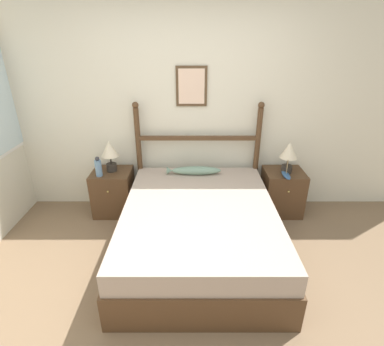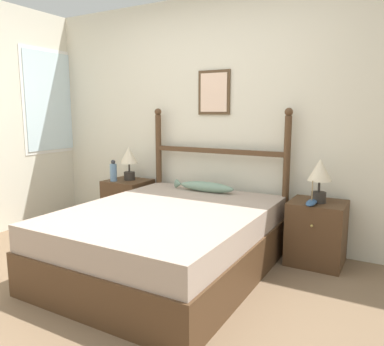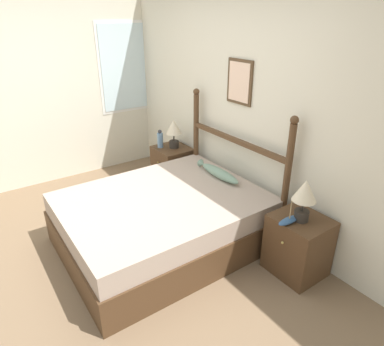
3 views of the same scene
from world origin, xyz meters
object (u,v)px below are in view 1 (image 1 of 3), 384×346
object	(u,v)px
nightstand_right	(283,192)
table_lamp_right	(290,153)
fish_pillow	(195,171)
bottle	(99,167)
bed	(200,229)
nightstand_left	(114,192)
table_lamp_left	(110,152)
model_boat	(287,175)

from	to	relation	value
nightstand_right	table_lamp_right	xyz separation A→B (m)	(0.01, -0.03, 0.54)
fish_pillow	bottle	bearing A→B (deg)	-175.94
nightstand_right	bed	bearing A→B (deg)	-143.63
nightstand_left	bottle	distance (m)	0.43
nightstand_right	fish_pillow	xyz separation A→B (m)	(-1.12, -0.04, 0.32)
table_lamp_left	table_lamp_right	bearing A→B (deg)	-1.42
model_boat	table_lamp_right	bearing A→B (deg)	72.79
bottle	table_lamp_right	bearing A→B (deg)	2.35
bed	fish_pillow	xyz separation A→B (m)	(-0.04, 0.75, 0.33)
nightstand_left	nightstand_right	size ratio (longest dim) A/B	1.00
table_lamp_left	nightstand_left	bearing A→B (deg)	-104.60
bottle	fish_pillow	distance (m)	1.15
table_lamp_right	fish_pillow	world-z (taller)	table_lamp_right
nightstand_right	model_boat	distance (m)	0.34
nightstand_left	model_boat	bearing A→B (deg)	-3.73
table_lamp_left	bottle	bearing A→B (deg)	-128.01
nightstand_right	model_boat	world-z (taller)	model_boat
model_boat	fish_pillow	size ratio (longest dim) A/B	0.39
bottle	fish_pillow	bearing A→B (deg)	4.06
table_lamp_right	bottle	xyz separation A→B (m)	(-2.26, -0.09, -0.14)
nightstand_right	model_boat	size ratio (longest dim) A/B	2.23
table_lamp_right	model_boat	size ratio (longest dim) A/B	1.52
table_lamp_left	fish_pillow	size ratio (longest dim) A/B	0.59
fish_pillow	model_boat	bearing A→B (deg)	-5.19
nightstand_right	table_lamp_right	distance (m)	0.54
nightstand_left	table_lamp_left	distance (m)	0.54
fish_pillow	table_lamp_left	bearing A→B (deg)	176.36
bed	fish_pillow	size ratio (longest dim) A/B	2.97
table_lamp_left	table_lamp_right	world-z (taller)	same
nightstand_left	bottle	xyz separation A→B (m)	(-0.11, -0.12, 0.40)
nightstand_left	model_boat	xyz separation A→B (m)	(2.12, -0.14, 0.31)
nightstand_left	fish_pillow	xyz separation A→B (m)	(1.03, -0.04, 0.32)
nightstand_left	nightstand_right	world-z (taller)	same
fish_pillow	table_lamp_right	bearing A→B (deg)	0.60
table_lamp_left	bottle	distance (m)	0.23
bed	nightstand_left	distance (m)	1.34
table_lamp_left	fish_pillow	bearing A→B (deg)	-3.64
nightstand_left	model_boat	world-z (taller)	model_boat
table_lamp_right	bottle	world-z (taller)	table_lamp_right
nightstand_left	table_lamp_left	bearing A→B (deg)	75.40
bed	table_lamp_right	world-z (taller)	table_lamp_right
bed	table_lamp_left	bearing A→B (deg)	142.57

